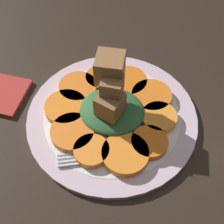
% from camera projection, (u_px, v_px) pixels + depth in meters
% --- Properties ---
extents(table_slab, '(1.20, 1.20, 0.02)m').
position_uv_depth(table_slab, '(112.00, 122.00, 0.56)').
color(table_slab, black).
rests_on(table_slab, ground).
extents(plate, '(0.30, 0.30, 0.01)m').
position_uv_depth(plate, '(112.00, 117.00, 0.55)').
color(plate, silver).
rests_on(plate, table_slab).
extents(carrot_slice_0, '(0.06, 0.06, 0.01)m').
position_uv_depth(carrot_slice_0, '(149.00, 142.00, 0.51)').
color(carrot_slice_0, orange).
rests_on(carrot_slice_0, plate).
extents(carrot_slice_1, '(0.06, 0.06, 0.01)m').
position_uv_depth(carrot_slice_1, '(159.00, 117.00, 0.54)').
color(carrot_slice_1, orange).
rests_on(carrot_slice_1, plate).
extents(carrot_slice_2, '(0.07, 0.07, 0.01)m').
position_uv_depth(carrot_slice_2, '(151.00, 96.00, 0.56)').
color(carrot_slice_2, orange).
rests_on(carrot_slice_2, plate).
extents(carrot_slice_3, '(0.07, 0.07, 0.01)m').
position_uv_depth(carrot_slice_3, '(128.00, 82.00, 0.58)').
color(carrot_slice_3, orange).
rests_on(carrot_slice_3, plate).
extents(carrot_slice_4, '(0.06, 0.06, 0.01)m').
position_uv_depth(carrot_slice_4, '(101.00, 78.00, 0.59)').
color(carrot_slice_4, orange).
rests_on(carrot_slice_4, plate).
extents(carrot_slice_5, '(0.07, 0.07, 0.01)m').
position_uv_depth(carrot_slice_5, '(78.00, 87.00, 0.58)').
color(carrot_slice_5, orange).
rests_on(carrot_slice_5, plate).
extents(carrot_slice_6, '(0.07, 0.07, 0.01)m').
position_uv_depth(carrot_slice_6, '(66.00, 108.00, 0.55)').
color(carrot_slice_6, orange).
rests_on(carrot_slice_6, plate).
extents(carrot_slice_7, '(0.07, 0.07, 0.01)m').
position_uv_depth(carrot_slice_7, '(72.00, 132.00, 0.52)').
color(carrot_slice_7, orange).
rests_on(carrot_slice_7, plate).
extents(carrot_slice_8, '(0.06, 0.06, 0.01)m').
position_uv_depth(carrot_slice_8, '(91.00, 151.00, 0.50)').
color(carrot_slice_8, orange).
rests_on(carrot_slice_8, plate).
extents(carrot_slice_9, '(0.08, 0.08, 0.01)m').
position_uv_depth(carrot_slice_9, '(125.00, 154.00, 0.49)').
color(carrot_slice_9, orange).
rests_on(carrot_slice_9, plate).
extents(center_pile, '(0.11, 0.10, 0.11)m').
position_uv_depth(center_pile, '(111.00, 101.00, 0.52)').
color(center_pile, '#2D6033').
rests_on(center_pile, plate).
extents(fork, '(0.16, 0.08, 0.00)m').
position_uv_depth(fork, '(108.00, 154.00, 0.50)').
color(fork, silver).
rests_on(fork, plate).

